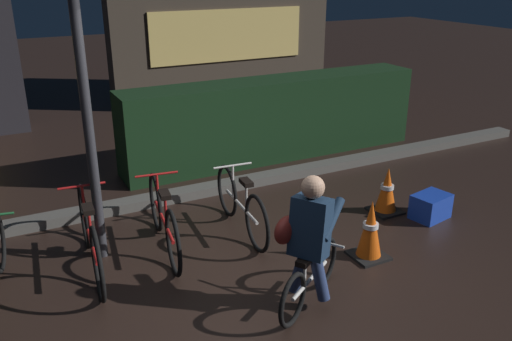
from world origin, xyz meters
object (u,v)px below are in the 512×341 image
Objects in this scene: blue_crate at (431,206)px; parked_bike_right_mid at (241,205)px; traffic_cone_near at (370,230)px; parked_bike_center_left at (90,237)px; parked_bike_center_right at (164,220)px; cyclist at (308,242)px; traffic_cone_far at (387,191)px; street_post at (88,126)px.

parked_bike_right_mid is at bearing 161.48° from blue_crate.
parked_bike_right_mid reaches higher than traffic_cone_near.
parked_bike_center_left is 0.77m from parked_bike_center_right.
cyclist reaches higher than traffic_cone_near.
parked_bike_right_mid is at bearing 168.97° from traffic_cone_far.
blue_crate is at bearing 17.88° from traffic_cone_near.
parked_bike_right_mid is 2.30m from blue_crate.
street_post is 1.89m from parked_bike_right_mid.
traffic_cone_far is (3.48, -0.29, -0.08)m from parked_bike_center_left.
traffic_cone_far is at bearing -8.93° from street_post.
parked_bike_center_right is at bearing 166.71° from blue_crate.
parked_bike_center_right is (0.77, 0.06, -0.01)m from parked_bike_center_left.
parked_bike_center_right is 1.75m from cyclist.
traffic_cone_far is (2.71, -0.35, -0.07)m from parked_bike_center_right.
parked_bike_right_mid is 1.26× the size of cyclist.
cyclist is at bearing -178.82° from parked_bike_right_mid.
cyclist reaches higher than parked_bike_right_mid.
traffic_cone_far is at bearing 134.39° from blue_crate.
cyclist is (-1.90, -1.18, 0.35)m from traffic_cone_far.
street_post is 1.81× the size of parked_bike_right_mid.
parked_bike_right_mid is 2.69× the size of traffic_cone_far.
parked_bike_center_left is at bearing 103.94° from cyclist.
traffic_cone_near is at bearing -11.98° from cyclist.
parked_bike_center_right is 1.34× the size of cyclist.
traffic_cone_near is at bearing -107.92° from parked_bike_center_left.
parked_bike_center_right reaches higher than parked_bike_right_mid.
parked_bike_center_left is 3.91m from blue_crate.
street_post reaches higher than parked_bike_center_right.
parked_bike_center_left reaches higher than parked_bike_center_right.
street_post is 1.61× the size of parked_bike_center_left.
parked_bike_center_right is at bearing 172.62° from traffic_cone_far.
traffic_cone_far is at bearing -1.47° from cyclist.
traffic_cone_near is 1.17m from traffic_cone_far.
parked_bike_center_left is at bearing 175.23° from traffic_cone_far.
cyclist is (-1.03, -0.40, 0.32)m from traffic_cone_near.
traffic_cone_near is (2.46, -1.30, -1.11)m from street_post.
parked_bike_center_right is (0.63, -0.17, -1.07)m from street_post.
blue_crate is at bearing -103.76° from parked_bike_right_mid.
traffic_cone_near is (2.61, -1.07, -0.06)m from parked_bike_center_left.
parked_bike_center_right is 2.16m from traffic_cone_near.
street_post is 4.02m from blue_crate.
street_post is 3.56m from traffic_cone_far.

